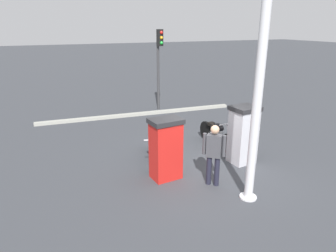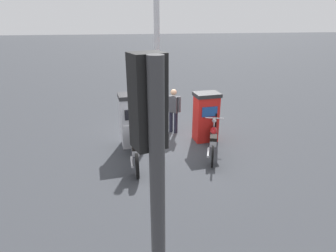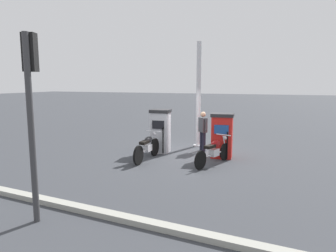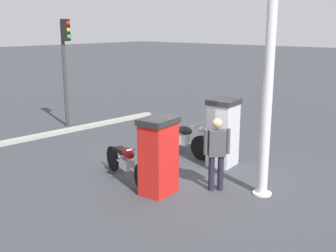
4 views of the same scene
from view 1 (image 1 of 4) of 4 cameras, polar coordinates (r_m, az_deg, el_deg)
The scene contains 9 objects.
ground_plane at distance 8.66m, azimuth 7.06°, elevation -8.05°, with size 120.00×120.00×0.00m, color #383A3F.
fuel_pump_near at distance 8.97m, azimuth 13.93°, elevation -1.54°, with size 0.72×0.80×1.69m.
fuel_pump_far at distance 7.81m, azimuth -0.44°, elevation -4.26°, with size 0.67×0.85×1.63m.
motorcycle_near_pump at distance 10.07m, azimuth 9.23°, elevation -1.37°, with size 2.04×0.56×0.97m.
motorcycle_far_pump at distance 8.84m, azimuth -2.69°, elevation -3.95°, with size 2.05×0.90×0.95m.
attendant_person at distance 7.52m, azimuth 8.62°, elevation -4.81°, with size 0.45×0.48×1.58m.
roadside_traffic_light at distance 14.10m, azimuth -1.69°, elevation 13.06°, with size 0.40×0.29×3.66m.
canopy_support_pole at distance 6.70m, azimuth 16.31°, elevation 2.88°, with size 0.40×0.40×4.42m.
road_edge_kerb at distance 13.60m, azimuth -5.39°, elevation 2.27°, with size 0.84×8.73×0.12m.
Camera 1 is at (-6.61, 4.05, 3.86)m, focal length 32.37 mm.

